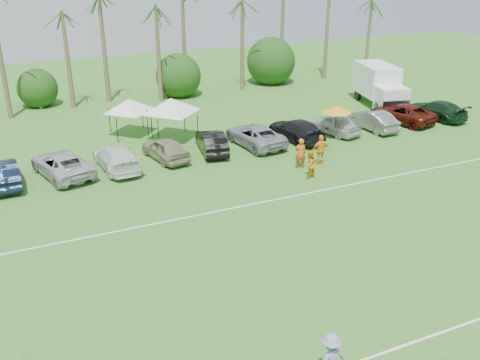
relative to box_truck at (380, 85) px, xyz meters
name	(u,v)px	position (x,y,z in m)	size (l,w,h in m)	color
field_lines	(265,272)	(-20.59, -19.19, -1.78)	(80.00, 12.10, 0.01)	white
palm_tree_4	(54,16)	(-24.59, 10.81, 5.69)	(2.40, 2.40, 8.90)	brown
palm_tree_5	(103,2)	(-20.59, 10.81, 6.56)	(2.40, 2.40, 9.90)	brown
palm_tree_8	(246,7)	(-7.59, 10.81, 5.69)	(2.40, 2.40, 8.90)	brown
bush_tree_1	(37,85)	(-26.59, 11.81, 0.01)	(4.00, 4.00, 4.00)	brown
bush_tree_2	(173,73)	(-14.59, 11.81, 0.01)	(4.00, 4.00, 4.00)	brown
bush_tree_3	(268,64)	(-4.59, 11.81, 0.01)	(4.00, 4.00, 4.00)	brown
sideline_player_a	(300,153)	(-13.42, -9.76, -0.84)	(0.69, 0.45, 1.90)	#D65517
sideline_player_b	(309,165)	(-13.76, -11.36, -0.94)	(0.82, 0.64, 1.69)	orange
sideline_player_c	(321,150)	(-11.98, -9.80, -0.82)	(1.13, 0.47, 1.93)	#FD9F1C
box_truck	(380,85)	(0.00, 0.00, 0.00)	(3.87, 6.88, 3.35)	white
canopy_tent_left	(128,99)	(-21.33, 0.80, 0.86)	(3.82, 3.82, 3.10)	black
canopy_tent_right	(171,98)	(-18.89, -1.38, 1.19)	(4.30, 4.30, 3.48)	black
market_umbrella	(337,109)	(-8.31, -5.89, 0.35)	(2.14, 2.14, 2.38)	black
frisbee_player	(330,359)	(-21.56, -25.51, -0.89)	(1.24, 0.89, 1.81)	#7F84B4
parked_car_1	(4,174)	(-30.01, -5.15, -1.07)	(1.52, 4.36, 1.44)	#0E1A32
parked_car_2	(62,164)	(-26.83, -5.00, -1.07)	(2.38, 5.17, 1.44)	#B8BABC
parked_car_3	(117,157)	(-23.66, -5.23, -1.07)	(2.01, 4.95, 1.44)	white
parked_car_4	(165,149)	(-20.49, -4.95, -1.07)	(1.70, 4.22, 1.44)	#9C9273
parked_car_5	(212,142)	(-17.31, -4.90, -1.07)	(1.52, 4.36, 1.44)	black
parked_car_6	(255,135)	(-14.14, -4.89, -1.07)	(2.38, 5.17, 1.44)	#9699A2
parked_car_7	(296,130)	(-10.96, -4.98, -1.07)	(2.01, 4.95, 1.44)	black
parked_car_8	(334,124)	(-7.79, -4.95, -1.07)	(1.70, 4.22, 1.44)	silver
parked_car_9	(373,120)	(-4.61, -5.32, -1.07)	(1.52, 4.36, 1.44)	slate
parked_car_10	(402,113)	(-1.44, -4.78, -1.07)	(2.38, 5.17, 1.44)	#53150C
parked_car_11	(437,110)	(1.74, -5.07, -1.07)	(2.01, 4.95, 1.44)	black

